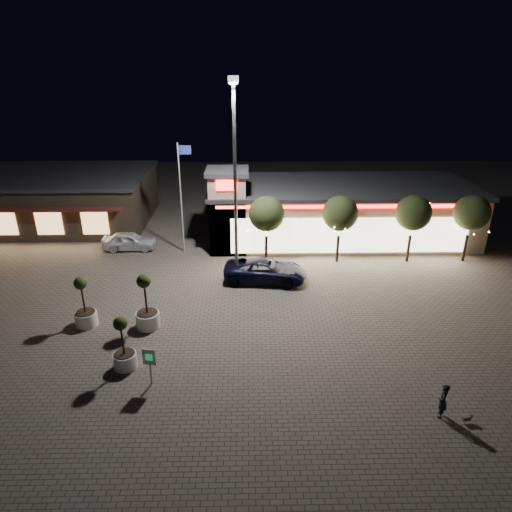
{
  "coord_description": "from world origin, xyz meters",
  "views": [
    {
      "loc": [
        2.74,
        -18.34,
        13.24
      ],
      "look_at": [
        3.19,
        6.0,
        2.64
      ],
      "focal_mm": 32.0,
      "sensor_mm": 36.0,
      "label": 1
    }
  ],
  "objects_px": {
    "pedestrian": "(443,401)",
    "valet_sign": "(149,360)",
    "white_sedan": "(129,241)",
    "planter_mid": "(124,352)",
    "pickup_truck": "(265,270)",
    "planter_left": "(85,311)"
  },
  "relations": [
    {
      "from": "pedestrian",
      "to": "valet_sign",
      "type": "relative_size",
      "value": 0.85
    },
    {
      "from": "white_sedan",
      "to": "planter_mid",
      "type": "height_order",
      "value": "planter_mid"
    },
    {
      "from": "pedestrian",
      "to": "planter_mid",
      "type": "height_order",
      "value": "planter_mid"
    },
    {
      "from": "valet_sign",
      "to": "pickup_truck",
      "type": "bearing_deg",
      "value": 61.86
    },
    {
      "from": "planter_mid",
      "to": "planter_left",
      "type": "bearing_deg",
      "value": 128.85
    },
    {
      "from": "pickup_truck",
      "to": "planter_mid",
      "type": "bearing_deg",
      "value": 149.32
    },
    {
      "from": "pickup_truck",
      "to": "white_sedan",
      "type": "xyz_separation_m",
      "value": [
        -9.98,
        5.47,
        -0.06
      ]
    },
    {
      "from": "planter_mid",
      "to": "valet_sign",
      "type": "distance_m",
      "value": 1.94
    },
    {
      "from": "white_sedan",
      "to": "planter_left",
      "type": "xyz_separation_m",
      "value": [
        0.18,
        -10.62,
        0.21
      ]
    },
    {
      "from": "pickup_truck",
      "to": "planter_left",
      "type": "relative_size",
      "value": 1.83
    },
    {
      "from": "pickup_truck",
      "to": "pedestrian",
      "type": "height_order",
      "value": "pedestrian"
    },
    {
      "from": "pedestrian",
      "to": "planter_mid",
      "type": "relative_size",
      "value": 0.58
    },
    {
      "from": "white_sedan",
      "to": "planter_mid",
      "type": "relative_size",
      "value": 1.48
    },
    {
      "from": "pedestrian",
      "to": "pickup_truck",
      "type": "bearing_deg",
      "value": -127.22
    },
    {
      "from": "pickup_truck",
      "to": "planter_mid",
      "type": "relative_size",
      "value": 1.97
    },
    {
      "from": "planter_mid",
      "to": "pickup_truck",
      "type": "bearing_deg",
      "value": 52.34
    },
    {
      "from": "valet_sign",
      "to": "planter_mid",
      "type": "bearing_deg",
      "value": 139.43
    },
    {
      "from": "white_sedan",
      "to": "pedestrian",
      "type": "distance_m",
      "value": 24.28
    },
    {
      "from": "pedestrian",
      "to": "planter_left",
      "type": "height_order",
      "value": "planter_left"
    },
    {
      "from": "pedestrian",
      "to": "valet_sign",
      "type": "height_order",
      "value": "valet_sign"
    },
    {
      "from": "white_sedan",
      "to": "valet_sign",
      "type": "xyz_separation_m",
      "value": [
        4.59,
        -15.54,
        0.6
      ]
    },
    {
      "from": "white_sedan",
      "to": "pedestrian",
      "type": "height_order",
      "value": "pedestrian"
    }
  ]
}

